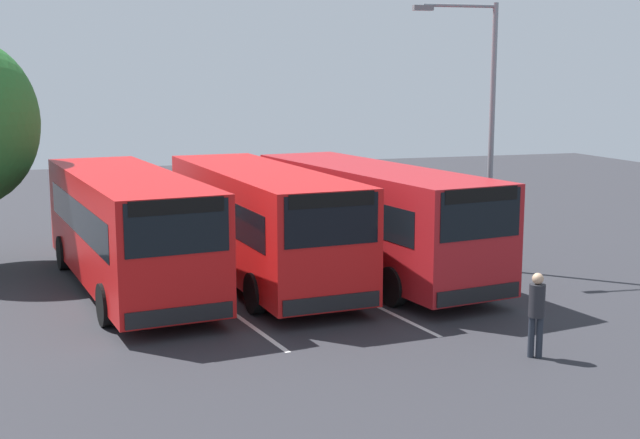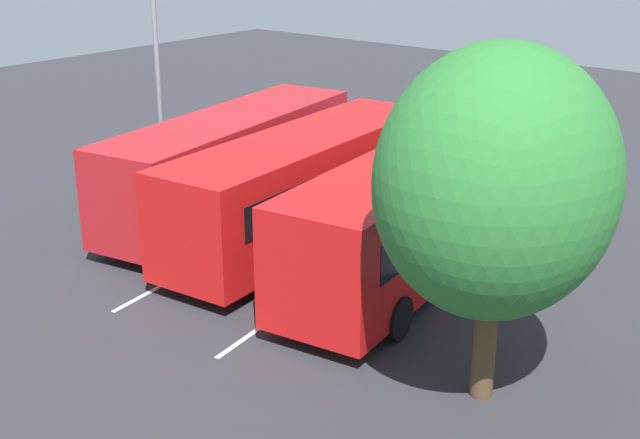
# 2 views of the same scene
# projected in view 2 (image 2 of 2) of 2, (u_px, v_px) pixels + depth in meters

# --- Properties ---
(ground_plane) EXTENTS (64.16, 64.16, 0.00)m
(ground_plane) POSITION_uv_depth(u_px,v_px,m) (311.00, 243.00, 23.65)
(ground_plane) COLOR #2B2B30
(bus_far_left) EXTENTS (10.14, 3.79, 3.07)m
(bus_far_left) POSITION_uv_depth(u_px,v_px,m) (414.00, 213.00, 20.97)
(bus_far_left) COLOR red
(bus_far_left) RESTS_ON ground
(bus_center_left) EXTENTS (10.09, 3.41, 3.07)m
(bus_center_left) POSITION_uv_depth(u_px,v_px,m) (305.00, 184.00, 23.11)
(bus_center_left) COLOR red
(bus_center_left) RESTS_ON ground
(bus_center_right) EXTENTS (10.17, 4.10, 3.07)m
(bus_center_right) POSITION_uv_depth(u_px,v_px,m) (231.00, 162.00, 25.21)
(bus_center_right) COLOR #AD191E
(bus_center_right) RESTS_ON ground
(pedestrian) EXTENTS (0.43, 0.43, 1.73)m
(pedestrian) POSITION_uv_depth(u_px,v_px,m) (369.00, 131.00, 31.38)
(pedestrian) COLOR #232833
(pedestrian) RESTS_ON ground
(street_lamp) EXTENTS (0.40, 2.48, 7.59)m
(street_lamp) POSITION_uv_depth(u_px,v_px,m) (161.00, 58.00, 26.46)
(street_lamp) COLOR gray
(street_lamp) RESTS_ON ground
(depot_tree) EXTENTS (4.68, 4.22, 6.73)m
(depot_tree) POSITION_uv_depth(u_px,v_px,m) (497.00, 183.00, 14.80)
(depot_tree) COLOR #4C3823
(depot_tree) RESTS_ON ground
(lane_stripe_outer_left) EXTENTS (12.43, 1.94, 0.01)m
(lane_stripe_outer_left) POSITION_uv_depth(u_px,v_px,m) (360.00, 258.00, 22.64)
(lane_stripe_outer_left) COLOR silver
(lane_stripe_outer_left) RESTS_ON ground
(lane_stripe_inner_left) EXTENTS (12.43, 1.94, 0.01)m
(lane_stripe_inner_left) POSITION_uv_depth(u_px,v_px,m) (266.00, 229.00, 24.66)
(lane_stripe_inner_left) COLOR silver
(lane_stripe_inner_left) RESTS_ON ground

